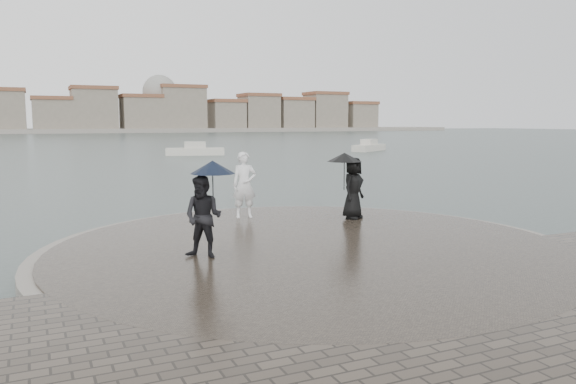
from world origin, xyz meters
name	(u,v)px	position (x,y,z in m)	size (l,w,h in m)	color
ground	(400,303)	(0.00, 0.00, 0.00)	(400.00, 400.00, 0.00)	#2B3835
kerb_ring	(311,253)	(0.00, 3.50, 0.16)	(12.50, 12.50, 0.32)	gray
quay_tip	(311,252)	(0.00, 3.50, 0.18)	(11.90, 11.90, 0.36)	#2D261E
statue	(244,185)	(-0.12, 7.66, 1.34)	(0.72, 0.47, 1.97)	white
visitor_left	(205,206)	(-2.58, 3.35, 1.45)	(1.26, 1.10, 2.04)	black
visitor_right	(351,181)	(2.68, 6.19, 1.48)	(1.30, 1.11, 1.95)	black
far_skyline	(27,113)	(-6.29, 160.71, 5.61)	(260.00, 20.00, 37.00)	gray
boats	(288,149)	(18.20, 44.47, 0.38)	(25.07, 4.32, 1.50)	beige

